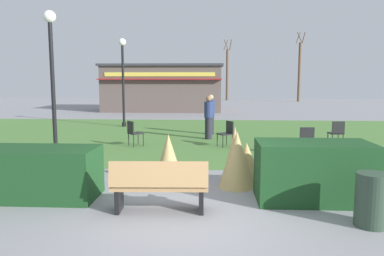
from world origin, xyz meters
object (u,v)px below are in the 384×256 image
(person_standing, at_px, (211,114))
(tree_left_bg, at_px, (227,73))
(person_strolling, at_px, (209,117))
(tree_right_bg, at_px, (299,71))
(cafe_chair_west, at_px, (227,132))
(cafe_chair_center, at_px, (306,139))
(park_bench, at_px, (159,186))
(cafe_chair_north, at_px, (337,131))
(cafe_chair_east, at_px, (133,131))
(lamppost_mid, at_px, (52,67))
(trash_bin, at_px, (372,200))
(lamppost_far, at_px, (123,72))
(food_kiosk, at_px, (164,88))
(parked_car_west_slot, at_px, (186,98))

(person_standing, relative_size, tree_left_bg, 0.25)
(person_strolling, height_order, tree_right_bg, tree_right_bg)
(cafe_chair_west, bearing_deg, cafe_chair_center, -31.32)
(tree_left_bg, distance_m, tree_right_bg, 7.73)
(park_bench, xyz_separation_m, tree_left_bg, (2.58, 35.88, 2.48))
(cafe_chair_north, bearing_deg, tree_right_bg, 80.03)
(cafe_chair_west, height_order, tree_right_bg, tree_right_bg)
(cafe_chair_west, distance_m, tree_left_bg, 29.39)
(cafe_chair_west, xyz_separation_m, cafe_chair_center, (2.35, -1.43, 0.00))
(cafe_chair_east, height_order, cafe_chair_center, same)
(cafe_chair_east, xyz_separation_m, cafe_chair_center, (5.61, -1.32, 0.00))
(park_bench, distance_m, lamppost_mid, 6.28)
(person_standing, distance_m, tree_right_bg, 25.94)
(cafe_chair_center, height_order, tree_left_bg, tree_left_bg)
(lamppost_mid, bearing_deg, cafe_chair_east, 45.71)
(trash_bin, relative_size, person_strolling, 0.51)
(lamppost_far, xyz_separation_m, food_kiosk, (0.73, 9.70, -0.98))
(lamppost_mid, height_order, person_standing, lamppost_mid)
(cafe_chair_west, distance_m, cafe_chair_center, 2.75)
(tree_right_bg, bearing_deg, lamppost_mid, -115.24)
(lamppost_mid, bearing_deg, tree_left_bg, 78.56)
(lamppost_mid, relative_size, cafe_chair_east, 4.83)
(cafe_chair_center, bearing_deg, tree_left_bg, 92.26)
(cafe_chair_center, bearing_deg, trash_bin, -93.32)
(lamppost_far, distance_m, cafe_chair_west, 7.57)
(lamppost_mid, distance_m, tree_right_bg, 32.26)
(park_bench, bearing_deg, person_strolling, 84.61)
(trash_bin, bearing_deg, lamppost_far, 119.15)
(person_strolling, bearing_deg, cafe_chair_north, 99.35)
(trash_bin, bearing_deg, parked_car_west_slot, 99.89)
(parked_car_west_slot, distance_m, tree_left_bg, 9.25)
(trash_bin, distance_m, person_standing, 10.30)
(cafe_chair_north, distance_m, tree_right_bg, 27.37)
(tree_right_bg, bearing_deg, cafe_chair_east, -113.48)
(cafe_chair_east, height_order, parked_car_west_slot, parked_car_west_slot)
(cafe_chair_west, bearing_deg, lamppost_mid, -158.04)
(cafe_chair_center, xyz_separation_m, tree_right_bg, (6.20, 28.51, 2.68))
(food_kiosk, bearing_deg, park_bench, -82.84)
(cafe_chair_north, bearing_deg, cafe_chair_west, -176.21)
(person_strolling, relative_size, parked_car_west_slot, 0.39)
(lamppost_far, distance_m, cafe_chair_east, 6.10)
(cafe_chair_west, xyz_separation_m, tree_left_bg, (1.14, 29.27, 2.44))
(lamppost_mid, height_order, trash_bin, lamppost_mid)
(cafe_chair_center, distance_m, parked_car_west_slot, 23.31)
(cafe_chair_north, relative_size, tree_left_bg, 0.13)
(trash_bin, relative_size, tree_right_bg, 0.12)
(person_standing, bearing_deg, cafe_chair_east, -30.69)
(cafe_chair_center, xyz_separation_m, parked_car_west_slot, (-5.26, 22.71, 0.12))
(lamppost_far, relative_size, person_standing, 2.54)
(cafe_chair_west, height_order, person_strolling, person_strolling)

